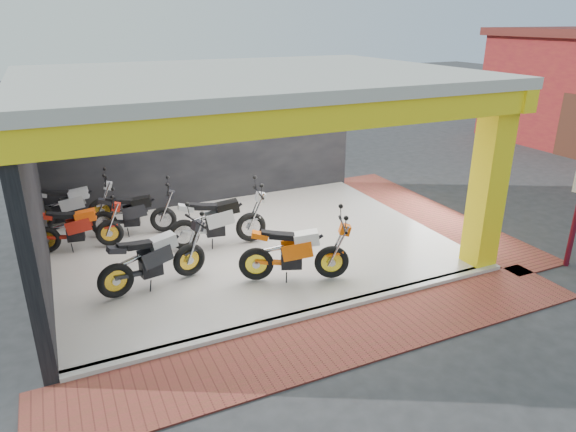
# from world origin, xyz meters

# --- Properties ---
(ground) EXTENTS (80.00, 80.00, 0.00)m
(ground) POSITION_xyz_m (0.00, 0.00, 0.00)
(ground) COLOR #2D2D30
(ground) RESTS_ON ground
(showroom_floor) EXTENTS (8.00, 6.00, 0.10)m
(showroom_floor) POSITION_xyz_m (0.00, 2.00, 0.05)
(showroom_floor) COLOR silver
(showroom_floor) RESTS_ON ground
(showroom_ceiling) EXTENTS (8.40, 6.40, 0.20)m
(showroom_ceiling) POSITION_xyz_m (0.00, 2.00, 3.60)
(showroom_ceiling) COLOR beige
(showroom_ceiling) RESTS_ON corner_column
(back_wall) EXTENTS (8.20, 0.20, 3.50)m
(back_wall) POSITION_xyz_m (0.00, 5.10, 1.75)
(back_wall) COLOR black
(back_wall) RESTS_ON ground
(left_wall) EXTENTS (0.20, 6.20, 3.50)m
(left_wall) POSITION_xyz_m (-4.10, 2.00, 1.75)
(left_wall) COLOR black
(left_wall) RESTS_ON ground
(corner_column) EXTENTS (0.50, 0.50, 3.50)m
(corner_column) POSITION_xyz_m (3.75, -0.75, 1.75)
(corner_column) COLOR yellow
(corner_column) RESTS_ON ground
(header_beam_front) EXTENTS (8.40, 0.30, 0.40)m
(header_beam_front) POSITION_xyz_m (0.00, -1.00, 3.30)
(header_beam_front) COLOR yellow
(header_beam_front) RESTS_ON corner_column
(header_beam_right) EXTENTS (0.30, 6.40, 0.40)m
(header_beam_right) POSITION_xyz_m (4.00, 2.00, 3.30)
(header_beam_right) COLOR yellow
(header_beam_right) RESTS_ON corner_column
(floor_kerb) EXTENTS (8.00, 0.20, 0.10)m
(floor_kerb) POSITION_xyz_m (0.00, -1.02, 0.05)
(floor_kerb) COLOR silver
(floor_kerb) RESTS_ON ground
(paver_front) EXTENTS (9.00, 1.40, 0.03)m
(paver_front) POSITION_xyz_m (0.00, -1.80, 0.01)
(paver_front) COLOR #963A31
(paver_front) RESTS_ON ground
(paver_right) EXTENTS (1.40, 7.00, 0.03)m
(paver_right) POSITION_xyz_m (4.80, 2.00, 0.01)
(paver_right) COLOR #963A31
(paver_right) RESTS_ON ground
(moto_hero) EXTENTS (2.29, 1.53, 1.31)m
(moto_hero) POSITION_xyz_m (0.73, -0.16, 0.76)
(moto_hero) COLOR #FF630A
(moto_hero) RESTS_ON showroom_floor
(moto_row_a) EXTENTS (2.24, 1.18, 1.30)m
(moto_row_a) POSITION_xyz_m (-1.63, 1.04, 0.75)
(moto_row_a) COLOR black
(moto_row_a) RESTS_ON showroom_floor
(moto_row_b) EXTENTS (2.30, 1.13, 1.35)m
(moto_row_b) POSITION_xyz_m (-0.01, 2.03, 0.77)
(moto_row_b) COLOR #B1B4B9
(moto_row_b) RESTS_ON showroom_floor
(moto_row_c) EXTENTS (2.00, 0.99, 1.17)m
(moto_row_c) POSITION_xyz_m (-2.80, 3.08, 0.69)
(moto_row_c) COLOR #B11F12
(moto_row_c) RESTS_ON showroom_floor
(moto_row_d) EXTENTS (2.08, 1.16, 1.20)m
(moto_row_d) POSITION_xyz_m (-1.61, 3.37, 0.70)
(moto_row_d) COLOR black
(moto_row_d) RESTS_ON showroom_floor
(moto_row_e) EXTENTS (2.11, 1.03, 1.24)m
(moto_row_e) POSITION_xyz_m (-2.80, 4.50, 0.72)
(moto_row_e) COLOR #96989D
(moto_row_e) RESTS_ON showroom_floor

